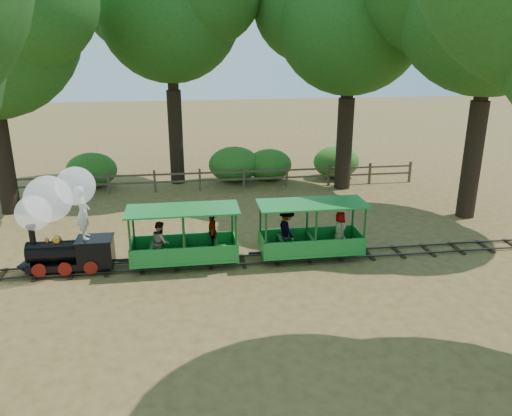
{
  "coord_description": "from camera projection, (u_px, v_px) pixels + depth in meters",
  "views": [
    {
      "loc": [
        -1.6,
        -13.86,
        6.41
      ],
      "look_at": [
        0.48,
        0.5,
        1.56
      ],
      "focal_mm": 35.0,
      "sensor_mm": 36.0,
      "label": 1
    }
  ],
  "objects": [
    {
      "name": "shrub_west",
      "position": [
        92.0,
        170.0,
        22.94
      ],
      "size": [
        2.31,
        1.78,
        1.6
      ],
      "primitive_type": "ellipsoid",
      "color": "#2D6B1E",
      "rests_on": "ground"
    },
    {
      "name": "oak_nc",
      "position": [
        168.0,
        1.0,
        21.43
      ],
      "size": [
        7.85,
        6.91,
        10.89
      ],
      "color": "#2D2116",
      "rests_on": "ground"
    },
    {
      "name": "track",
      "position": [
        243.0,
        260.0,
        15.24
      ],
      "size": [
        22.0,
        1.0,
        0.1
      ],
      "color": "#3F3D3A",
      "rests_on": "ground"
    },
    {
      "name": "carriage_front",
      "position": [
        184.0,
        242.0,
        14.78
      ],
      "size": [
        3.28,
        1.41,
        1.7
      ],
      "color": "#1D8530",
      "rests_on": "track"
    },
    {
      "name": "shrub_east",
      "position": [
        336.0,
        162.0,
        24.52
      ],
      "size": [
        2.28,
        1.75,
        1.58
      ],
      "primitive_type": "ellipsoid",
      "color": "#2D6B1E",
      "rests_on": "ground"
    },
    {
      "name": "shrub_mid_e",
      "position": [
        269.0,
        165.0,
        24.07
      ],
      "size": [
        2.2,
        1.69,
        1.52
      ],
      "primitive_type": "ellipsoid",
      "color": "#2D6B1E",
      "rests_on": "ground"
    },
    {
      "name": "locomotive",
      "position": [
        58.0,
        214.0,
        14.06
      ],
      "size": [
        2.77,
        1.3,
        3.19
      ],
      "color": "black",
      "rests_on": "ground"
    },
    {
      "name": "shrub_mid_w",
      "position": [
        234.0,
        164.0,
        23.82
      ],
      "size": [
        2.44,
        1.87,
        1.69
      ],
      "primitive_type": "ellipsoid",
      "color": "#2D6B1E",
      "rests_on": "ground"
    },
    {
      "name": "carriage_rear",
      "position": [
        308.0,
        235.0,
        15.29
      ],
      "size": [
        3.28,
        1.34,
        1.7
      ],
      "color": "#1D8530",
      "rests_on": "track"
    },
    {
      "name": "oak_ne",
      "position": [
        350.0,
        10.0,
        20.69
      ],
      "size": [
        7.98,
        7.02,
        10.55
      ],
      "color": "#2D2116",
      "rests_on": "ground"
    },
    {
      "name": "ground",
      "position": [
        243.0,
        262.0,
        15.26
      ],
      "size": [
        90.0,
        90.0,
        0.0
      ],
      "primitive_type": "plane",
      "color": "olive",
      "rests_on": "ground"
    },
    {
      "name": "fence",
      "position": [
        222.0,
        177.0,
        22.59
      ],
      "size": [
        18.1,
        0.1,
        1.0
      ],
      "color": "brown",
      "rests_on": "ground"
    }
  ]
}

